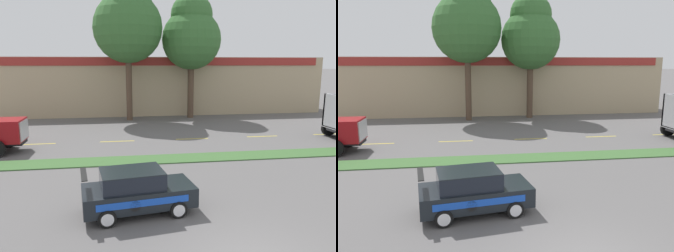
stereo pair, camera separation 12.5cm
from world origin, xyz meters
TOP-DOWN VIEW (x-y plane):
  - grass_verge at (0.00, 10.20)m, footprint 120.00×1.76m
  - centre_line_3 at (-9.17, 15.08)m, footprint 2.40×0.14m
  - centre_line_4 at (-3.77, 15.08)m, footprint 2.40×0.14m
  - centre_line_5 at (1.63, 15.08)m, footprint 2.40×0.14m
  - centre_line_6 at (7.03, 15.08)m, footprint 2.40×0.14m
  - centre_line_7 at (12.43, 15.08)m, footprint 2.40×0.14m
  - rally_car at (-3.01, 3.66)m, footprint 4.24×2.33m
  - store_building_backdrop at (0.93, 31.82)m, footprint 35.25×12.10m
  - tree_behind_left at (3.55, 24.54)m, footprint 5.78×5.78m
  - tree_behind_centre at (-2.60, 23.83)m, footprint 6.44×6.44m

SIDE VIEW (x-z plane):
  - centre_line_3 at x=-9.17m, z-range 0.00..0.01m
  - centre_line_4 at x=-3.77m, z-range 0.00..0.01m
  - centre_line_5 at x=1.63m, z-range 0.00..0.01m
  - centre_line_6 at x=7.03m, z-range 0.00..0.01m
  - centre_line_7 at x=12.43m, z-range 0.00..0.01m
  - grass_verge at x=0.00m, z-range 0.00..0.06m
  - rally_car at x=-3.01m, z-range 0.00..1.67m
  - store_building_backdrop at x=0.93m, z-range 0.00..6.05m
  - tree_behind_left at x=3.55m, z-range 2.22..14.24m
  - tree_behind_centre at x=-2.60m, z-range 2.53..16.00m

